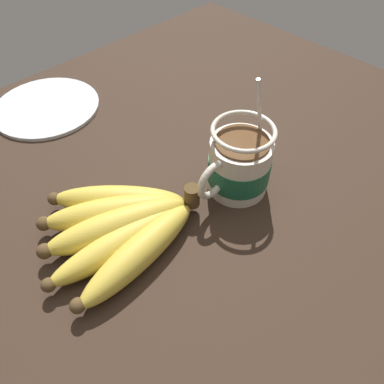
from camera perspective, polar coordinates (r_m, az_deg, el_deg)
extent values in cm
cube|color=#332319|center=(52.28, 4.92, -1.63)|extent=(93.03, 93.03, 3.09)
cylinder|color=beige|center=(49.79, 6.98, 4.15)|extent=(8.08, 8.08, 7.84)
cylinder|color=#195638|center=(50.14, 6.93, 3.72)|extent=(8.28, 8.28, 3.41)
torus|color=beige|center=(46.34, 3.09, 2.03)|extent=(5.58, 0.90, 5.58)
cylinder|color=brown|center=(47.12, 7.43, 7.68)|extent=(6.88, 6.88, 0.40)
torus|color=beige|center=(45.99, 7.64, 9.39)|extent=(8.08, 8.08, 0.60)
cylinder|color=silver|center=(48.75, 10.07, 10.15)|extent=(4.28, 0.50, 14.71)
ellipsoid|color=silver|center=(52.30, 7.75, 2.98)|extent=(3.00, 2.00, 0.80)
cylinder|color=#4C381E|center=(47.01, -0.02, -0.62)|extent=(2.00, 2.00, 3.00)
ellipsoid|color=gold|center=(48.81, -11.06, -1.19)|extent=(14.29, 14.62, 3.75)
sphere|color=#4C381E|center=(51.19, -20.25, -0.97)|extent=(1.69, 1.69, 1.69)
ellipsoid|color=gold|center=(47.38, -11.54, -3.06)|extent=(16.67, 12.78, 3.98)
sphere|color=#4C381E|center=(48.77, -21.66, -4.50)|extent=(1.79, 1.79, 1.79)
ellipsoid|color=gold|center=(45.95, -11.15, -5.05)|extent=(17.77, 9.86, 4.10)
sphere|color=#4C381E|center=(46.17, -21.55, -8.38)|extent=(1.85, 1.85, 1.85)
ellipsoid|color=gold|center=(44.77, -10.48, -7.45)|extent=(18.63, 5.88, 3.60)
sphere|color=#4C381E|center=(43.91, -21.03, -13.08)|extent=(1.62, 1.62, 1.62)
ellipsoid|color=gold|center=(43.69, -8.23, -8.80)|extent=(17.63, 5.50, 3.80)
sphere|color=#4C381E|center=(41.66, -17.02, -16.22)|extent=(1.71, 1.71, 1.71)
cylinder|color=silver|center=(70.36, -21.27, 12.00)|extent=(17.77, 17.77, 0.60)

